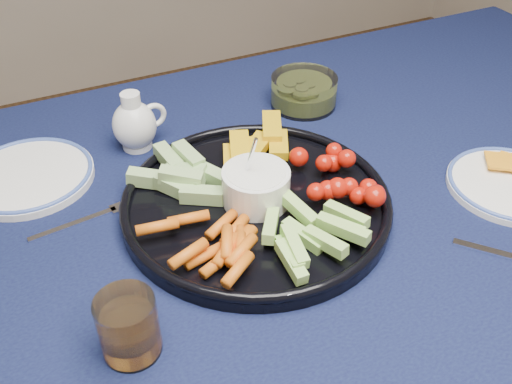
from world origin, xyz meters
name	(u,v)px	position (x,y,z in m)	size (l,w,h in m)	color
dining_table	(318,266)	(0.00, 0.00, 0.66)	(1.67, 1.07, 0.75)	#4B2819
crudite_platter	(254,198)	(-0.08, 0.07, 0.77)	(0.39, 0.39, 0.13)	black
creamer_pitcher	(135,124)	(-0.18, 0.30, 0.79)	(0.09, 0.07, 0.10)	white
pickle_bowl	(304,93)	(0.14, 0.30, 0.77)	(0.12, 0.12, 0.06)	white
cheese_plate	(511,183)	(0.30, -0.06, 0.76)	(0.19, 0.19, 0.02)	white
juice_tumbler	(129,329)	(-0.30, -0.09, 0.78)	(0.07, 0.07, 0.08)	white
fork_left	(91,218)	(-0.30, 0.15, 0.75)	(0.15, 0.03, 0.00)	white
side_plate_extra	(28,176)	(-0.36, 0.28, 0.75)	(0.20, 0.20, 0.02)	white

